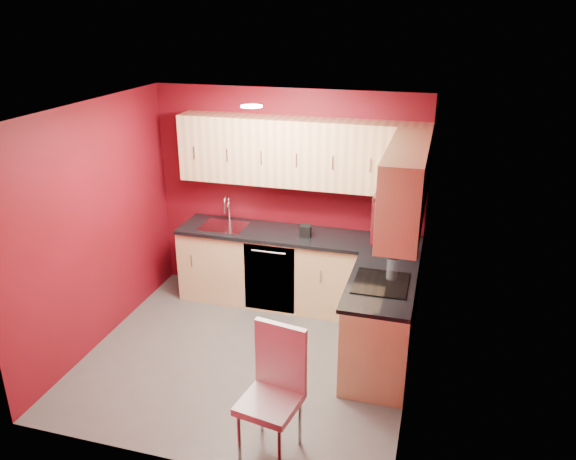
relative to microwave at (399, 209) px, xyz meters
The scene contains 21 objects.
floor 2.18m from the microwave, behind, with size 3.20×3.20×0.00m, color #4B4846.
ceiling 1.64m from the microwave, behind, with size 3.20×3.20×0.00m, color white.
wall_back 1.95m from the microwave, 136.99° to the left, with size 3.20×3.20×0.00m, color maroon.
wall_front 2.24m from the microwave, 129.35° to the right, with size 3.20×3.20×0.00m, color maroon.
wall_left 3.03m from the microwave, behind, with size 3.00×3.00×0.00m, color maroon.
wall_right 0.50m from the microwave, 44.09° to the right, with size 3.00×3.00×0.00m, color maroon.
base_cabinets_back 1.98m from the microwave, 140.04° to the left, with size 2.80×0.60×0.87m, color #E6BA83.
base_cabinets_right 1.23m from the microwave, 151.81° to the left, with size 0.60×1.30×0.87m, color #E6BA83.
countertop_back 1.73m from the microwave, 140.47° to the left, with size 2.80×0.63×0.04m, color black.
countertop_right 0.78m from the microwave, 162.04° to the left, with size 0.63×1.27×0.04m, color black.
upper_cabinets_back 1.65m from the microwave, 136.69° to the left, with size 2.80×0.35×0.75m, color #E0B57F.
upper_cabinets_right 0.33m from the microwave, 82.65° to the left, with size 0.35×1.55×0.75m.
microwave is the anchor object (origin of this frame).
cooktop 0.75m from the microwave, behind, with size 0.50×0.55×0.01m, color black.
sink 2.43m from the microwave, 154.40° to the left, with size 0.52×0.42×0.35m.
dishwasher_front 2.02m from the microwave, 153.81° to the left, with size 0.60×0.02×0.82m, color black.
downlight 1.62m from the microwave, behind, with size 0.20×0.20×0.01m, color white.
coffee_maker 1.20m from the microwave, 98.63° to the left, with size 0.18×0.24×0.30m, color black, non-canonical shape.
napkin_holder 1.59m from the microwave, 138.98° to the left, with size 0.12×0.12×0.13m, color black, non-canonical shape.
paper_towel 0.90m from the microwave, 95.88° to the left, with size 0.16×0.16×0.27m, color white, non-canonical shape.
dining_chair 1.95m from the microwave, 118.88° to the right, with size 0.43×0.45×1.07m, color silver, non-canonical shape.
Camera 1 is at (1.72, -4.56, 3.32)m, focal length 35.00 mm.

